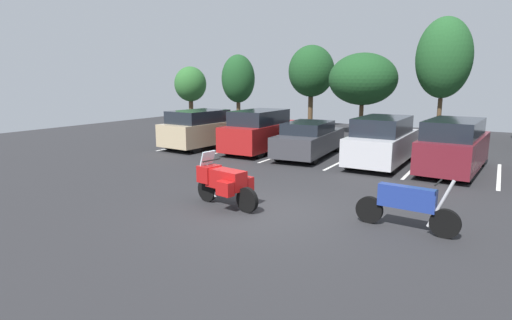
# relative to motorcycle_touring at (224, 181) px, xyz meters

# --- Properties ---
(ground) EXTENTS (44.00, 44.00, 0.10)m
(ground) POSITION_rel_motorcycle_touring_xyz_m (1.15, 0.12, -0.72)
(ground) COLOR #262628
(motorcycle_touring) EXTENTS (2.11, 1.04, 1.42)m
(motorcycle_touring) POSITION_rel_motorcycle_touring_xyz_m (0.00, 0.00, 0.00)
(motorcycle_touring) COLOR black
(motorcycle_touring) RESTS_ON ground
(motorcycle_second) EXTENTS (2.27, 0.62, 1.27)m
(motorcycle_second) POSITION_rel_motorcycle_touring_xyz_m (4.51, 0.59, -0.09)
(motorcycle_second) COLOR black
(motorcycle_second) RESTS_ON ground
(parking_stripes) EXTENTS (14.11, 4.62, 0.01)m
(parking_stripes) POSITION_rel_motorcycle_touring_xyz_m (-0.74, 7.77, -0.67)
(parking_stripes) COLOR silver
(parking_stripes) RESTS_ON ground
(car_tan) EXTENTS (2.30, 4.75, 1.85)m
(car_tan) POSITION_rel_motorcycle_touring_xyz_m (-6.46, 7.48, 0.25)
(car_tan) COLOR tan
(car_tan) RESTS_ON ground
(car_red) EXTENTS (1.82, 4.88, 1.94)m
(car_red) POSITION_rel_motorcycle_touring_xyz_m (-3.39, 7.93, 0.28)
(car_red) COLOR maroon
(car_red) RESTS_ON ground
(car_charcoal) EXTENTS (2.14, 5.00, 1.53)m
(car_charcoal) POSITION_rel_motorcycle_touring_xyz_m (-0.96, 7.87, 0.09)
(car_charcoal) COLOR #38383D
(car_charcoal) RESTS_ON ground
(car_silver) EXTENTS (1.89, 4.65, 1.89)m
(car_silver) POSITION_rel_motorcycle_touring_xyz_m (2.21, 7.66, 0.27)
(car_silver) COLOR #B7B7BC
(car_silver) RESTS_ON ground
(car_maroon) EXTENTS (2.13, 4.90, 1.92)m
(car_maroon) POSITION_rel_motorcycle_touring_xyz_m (4.76, 7.67, 0.28)
(car_maroon) COLOR maroon
(car_maroon) RESTS_ON ground
(tree_center_left) EXTENTS (2.66, 2.66, 5.30)m
(tree_center_left) POSITION_rel_motorcycle_touring_xyz_m (-12.20, 19.47, 2.72)
(tree_center_left) COLOR #4C3823
(tree_center_left) RESTS_ON ground
(tree_far_left) EXTENTS (2.75, 2.75, 4.46)m
(tree_far_left) POSITION_rel_motorcycle_touring_xyz_m (-17.32, 19.74, 2.27)
(tree_far_left) COLOR #4C3823
(tree_far_left) RESTS_ON ground
(tree_right) EXTENTS (3.26, 3.26, 5.74)m
(tree_right) POSITION_rel_motorcycle_touring_xyz_m (-5.83, 19.29, 3.24)
(tree_right) COLOR #4C3823
(tree_right) RESTS_ON ground
(tree_center) EXTENTS (2.98, 2.98, 6.72)m
(tree_center) POSITION_rel_motorcycle_touring_xyz_m (3.10, 16.87, 3.82)
(tree_center) COLOR #4C3823
(tree_center) RESTS_ON ground
(tree_far_right) EXTENTS (4.06, 4.06, 4.90)m
(tree_far_right) POSITION_rel_motorcycle_touring_xyz_m (-1.23, 16.37, 2.67)
(tree_far_right) COLOR #4C3823
(tree_far_right) RESTS_ON ground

